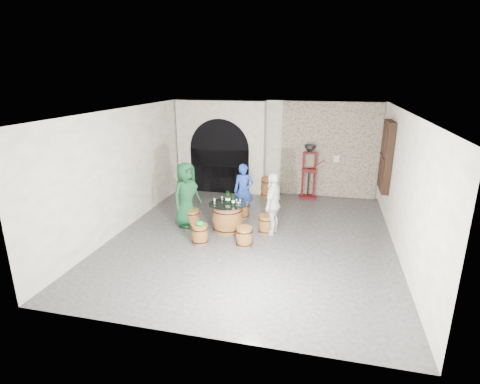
% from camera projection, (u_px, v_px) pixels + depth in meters
% --- Properties ---
extents(ground, '(8.00, 8.00, 0.00)m').
position_uv_depth(ground, '(252.00, 237.00, 9.70)').
color(ground, '#2A2A2C').
rests_on(ground, ground).
extents(wall_back, '(8.00, 0.00, 8.00)m').
position_uv_depth(wall_back, '(276.00, 148.00, 12.94)').
color(wall_back, white).
rests_on(wall_back, ground).
extents(wall_front, '(8.00, 0.00, 8.00)m').
position_uv_depth(wall_front, '(199.00, 246.00, 5.51)').
color(wall_front, white).
rests_on(wall_front, ground).
extents(wall_left, '(0.00, 8.00, 8.00)m').
position_uv_depth(wall_left, '(125.00, 169.00, 10.00)').
color(wall_left, white).
rests_on(wall_left, ground).
extents(wall_right, '(0.00, 8.00, 8.00)m').
position_uv_depth(wall_right, '(405.00, 187.00, 8.45)').
color(wall_right, white).
rests_on(wall_right, ground).
extents(ceiling, '(8.00, 8.00, 0.00)m').
position_uv_depth(ceiling, '(254.00, 111.00, 8.74)').
color(ceiling, beige).
rests_on(ceiling, wall_back).
extents(stone_facing_panel, '(3.20, 0.12, 3.18)m').
position_uv_depth(stone_facing_panel, '(329.00, 150.00, 12.48)').
color(stone_facing_panel, tan).
rests_on(stone_facing_panel, ground).
extents(arched_opening, '(3.10, 0.60, 3.19)m').
position_uv_depth(arched_opening, '(221.00, 147.00, 13.12)').
color(arched_opening, white).
rests_on(arched_opening, ground).
extents(shuttered_window, '(0.23, 1.10, 2.00)m').
position_uv_depth(shuttered_window, '(386.00, 156.00, 10.64)').
color(shuttered_window, black).
rests_on(shuttered_window, wall_right).
extents(barrel_table, '(0.99, 0.99, 0.77)m').
position_uv_depth(barrel_table, '(228.00, 217.00, 9.97)').
color(barrel_table, brown).
rests_on(barrel_table, ground).
extents(barrel_stool_left, '(0.42, 0.42, 0.49)m').
position_uv_depth(barrel_stool_left, '(192.00, 218.00, 10.31)').
color(barrel_stool_left, brown).
rests_on(barrel_stool_left, ground).
extents(barrel_stool_far, '(0.42, 0.42, 0.49)m').
position_uv_depth(barrel_stool_far, '(242.00, 210.00, 10.93)').
color(barrel_stool_far, brown).
rests_on(barrel_stool_far, ground).
extents(barrel_stool_right, '(0.42, 0.42, 0.49)m').
position_uv_depth(barrel_stool_right, '(266.00, 224.00, 9.88)').
color(barrel_stool_right, brown).
rests_on(barrel_stool_right, ground).
extents(barrel_stool_near_right, '(0.42, 0.42, 0.49)m').
position_uv_depth(barrel_stool_near_right, '(244.00, 237.00, 9.12)').
color(barrel_stool_near_right, brown).
rests_on(barrel_stool_near_right, ground).
extents(barrel_stool_near_left, '(0.42, 0.42, 0.49)m').
position_uv_depth(barrel_stool_near_left, '(200.00, 234.00, 9.26)').
color(barrel_stool_near_left, brown).
rests_on(barrel_stool_near_left, ground).
extents(green_cap, '(0.24, 0.20, 0.11)m').
position_uv_depth(green_cap, '(200.00, 223.00, 9.17)').
color(green_cap, '#0B8328').
rests_on(green_cap, barrel_stool_near_left).
extents(person_green, '(0.90, 1.04, 1.81)m').
position_uv_depth(person_green, '(186.00, 195.00, 10.15)').
color(person_green, '#103C20').
rests_on(person_green, ground).
extents(person_blue, '(0.64, 0.50, 1.57)m').
position_uv_depth(person_blue, '(244.00, 191.00, 10.88)').
color(person_blue, navy).
rests_on(person_blue, ground).
extents(person_white, '(0.57, 1.03, 1.66)m').
position_uv_depth(person_white, '(273.00, 204.00, 9.68)').
color(person_white, silver).
rests_on(person_white, ground).
extents(wine_bottle_left, '(0.08, 0.08, 0.32)m').
position_uv_depth(wine_bottle_left, '(227.00, 198.00, 9.91)').
color(wine_bottle_left, black).
rests_on(wine_bottle_left, barrel_table).
extents(wine_bottle_center, '(0.08, 0.08, 0.32)m').
position_uv_depth(wine_bottle_center, '(233.00, 200.00, 9.72)').
color(wine_bottle_center, black).
rests_on(wine_bottle_center, barrel_table).
extents(wine_bottle_right, '(0.08, 0.08, 0.32)m').
position_uv_depth(wine_bottle_right, '(229.00, 198.00, 9.90)').
color(wine_bottle_right, black).
rests_on(wine_bottle_right, barrel_table).
extents(tasting_glass_a, '(0.05, 0.05, 0.10)m').
position_uv_depth(tasting_glass_a, '(215.00, 202.00, 9.87)').
color(tasting_glass_a, '#A2551F').
rests_on(tasting_glass_a, barrel_table).
extents(tasting_glass_b, '(0.05, 0.05, 0.10)m').
position_uv_depth(tasting_glass_b, '(240.00, 201.00, 9.92)').
color(tasting_glass_b, '#A2551F').
rests_on(tasting_glass_b, barrel_table).
extents(tasting_glass_c, '(0.05, 0.05, 0.10)m').
position_uv_depth(tasting_glass_c, '(222.00, 198.00, 10.15)').
color(tasting_glass_c, '#A2551F').
rests_on(tasting_glass_c, barrel_table).
extents(tasting_glass_d, '(0.05, 0.05, 0.10)m').
position_uv_depth(tasting_glass_d, '(237.00, 201.00, 9.92)').
color(tasting_glass_d, '#A2551F').
rests_on(tasting_glass_d, barrel_table).
extents(tasting_glass_e, '(0.05, 0.05, 0.10)m').
position_uv_depth(tasting_glass_e, '(238.00, 204.00, 9.72)').
color(tasting_glass_e, '#A2551F').
rests_on(tasting_glass_e, barrel_table).
extents(tasting_glass_f, '(0.05, 0.05, 0.10)m').
position_uv_depth(tasting_glass_f, '(214.00, 200.00, 10.00)').
color(tasting_glass_f, '#A2551F').
rests_on(tasting_glass_f, barrel_table).
extents(side_barrel, '(0.51, 0.51, 0.68)m').
position_uv_depth(side_barrel, '(268.00, 187.00, 12.79)').
color(side_barrel, brown).
rests_on(side_barrel, ground).
extents(corking_press, '(0.78, 0.48, 1.83)m').
position_uv_depth(corking_press, '(309.00, 168.00, 12.39)').
color(corking_press, '#540E10').
rests_on(corking_press, ground).
extents(control_box, '(0.18, 0.10, 0.22)m').
position_uv_depth(control_box, '(336.00, 159.00, 12.43)').
color(control_box, silver).
rests_on(control_box, wall_back).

